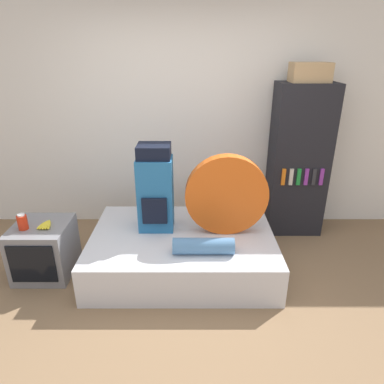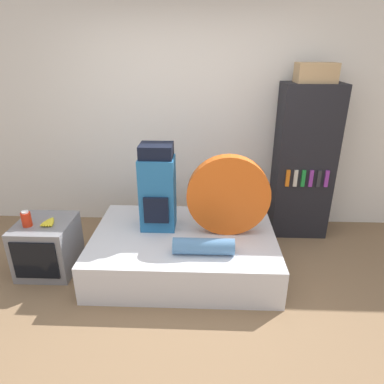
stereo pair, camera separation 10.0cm
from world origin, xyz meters
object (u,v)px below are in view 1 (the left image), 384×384
at_px(tent_bag, 228,195).
at_px(bookshelf, 300,162).
at_px(sleeping_roll, 205,246).
at_px(canister, 24,222).
at_px(cardboard_box, 312,72).
at_px(television, 46,249).
at_px(backpack, 157,189).

xyz_separation_m(tent_bag, bookshelf, (0.89, 0.75, 0.09)).
relative_size(sleeping_roll, canister, 3.59).
bearing_deg(cardboard_box, television, -161.79).
height_order(television, canister, canister).
height_order(canister, cardboard_box, cardboard_box).
relative_size(canister, cardboard_box, 0.39).
relative_size(tent_bag, cardboard_box, 2.01).
height_order(sleeping_roll, canister, canister).
relative_size(backpack, tent_bag, 1.09).
bearing_deg(cardboard_box, canister, -161.29).
bearing_deg(canister, sleeping_roll, -6.15).
bearing_deg(sleeping_roll, canister, 173.85).
height_order(television, cardboard_box, cardboard_box).
xyz_separation_m(tent_bag, canister, (-1.89, -0.21, -0.18)).
distance_m(backpack, sleeping_roll, 0.75).
bearing_deg(tent_bag, cardboard_box, 39.42).
distance_m(television, bookshelf, 2.88).
xyz_separation_m(sleeping_roll, canister, (-1.66, 0.18, 0.15)).
xyz_separation_m(sleeping_roll, television, (-1.55, 0.24, -0.19)).
distance_m(sleeping_roll, canister, 1.68).
height_order(backpack, canister, backpack).
height_order(backpack, sleeping_roll, backpack).
bearing_deg(bookshelf, canister, -160.87).
height_order(backpack, bookshelf, bookshelf).
distance_m(bookshelf, cardboard_box, 0.97).
bearing_deg(backpack, television, -167.46).
bearing_deg(tent_bag, sleeping_roll, -120.33).
relative_size(sleeping_roll, television, 0.99).
bearing_deg(backpack, sleeping_roll, -46.54).
distance_m(tent_bag, cardboard_box, 1.57).
bearing_deg(television, sleeping_roll, -8.99).
distance_m(canister, cardboard_box, 3.19).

